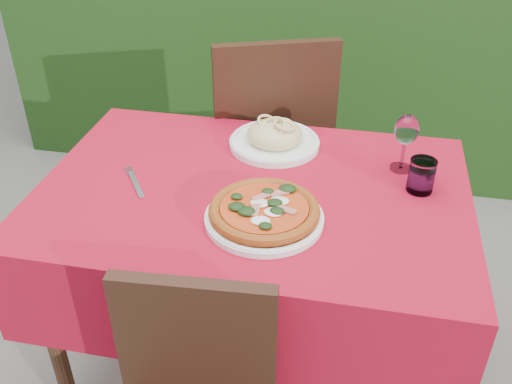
% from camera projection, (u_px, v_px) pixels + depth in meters
% --- Properties ---
extents(ground, '(60.00, 60.00, 0.00)m').
position_uv_depth(ground, '(253.00, 358.00, 2.09)').
color(ground, '#65615C').
rests_on(ground, ground).
extents(dining_table, '(1.26, 0.86, 0.75)m').
position_uv_depth(dining_table, '(253.00, 229.00, 1.76)').
color(dining_table, '#462A16').
rests_on(dining_table, ground).
extents(chair_far, '(0.59, 0.59, 1.01)m').
position_uv_depth(chair_far, '(270.00, 138.00, 2.29)').
color(chair_far, black).
rests_on(chair_far, ground).
extents(pizza_plate, '(0.38, 0.38, 0.06)m').
position_uv_depth(pizza_plate, '(264.00, 213.00, 1.52)').
color(pizza_plate, white).
rests_on(pizza_plate, dining_table).
extents(pasta_plate, '(0.30, 0.30, 0.08)m').
position_uv_depth(pasta_plate, '(274.00, 138.00, 1.87)').
color(pasta_plate, white).
rests_on(pasta_plate, dining_table).
extents(water_glass, '(0.08, 0.08, 0.10)m').
position_uv_depth(water_glass, '(421.00, 177.00, 1.64)').
color(water_glass, silver).
rests_on(water_glass, dining_table).
extents(wine_glass, '(0.08, 0.08, 0.18)m').
position_uv_depth(wine_glass, '(406.00, 132.00, 1.70)').
color(wine_glass, silver).
rests_on(wine_glass, dining_table).
extents(fork, '(0.14, 0.19, 0.01)m').
position_uv_depth(fork, '(136.00, 185.00, 1.68)').
color(fork, silver).
rests_on(fork, dining_table).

